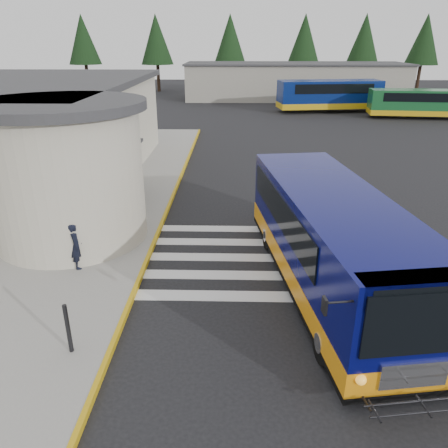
{
  "coord_description": "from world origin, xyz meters",
  "views": [
    {
      "loc": [
        -1.2,
        -13.87,
        6.76
      ],
      "look_at": [
        -1.54,
        -0.5,
        1.1
      ],
      "focal_mm": 35.0,
      "sensor_mm": 36.0,
      "label": 1
    }
  ],
  "objects_px": {
    "pedestrian_a": "(76,246)",
    "far_bus_a": "(329,94)",
    "bollard": "(68,329)",
    "transit_bus": "(331,245)",
    "far_bus_b": "(417,102)",
    "pedestrian_b": "(119,224)"
  },
  "relations": [
    {
      "from": "transit_bus",
      "to": "far_bus_a",
      "type": "bearing_deg",
      "value": 70.85
    },
    {
      "from": "pedestrian_b",
      "to": "far_bus_a",
      "type": "bearing_deg",
      "value": 138.47
    },
    {
      "from": "transit_bus",
      "to": "pedestrian_b",
      "type": "height_order",
      "value": "transit_bus"
    },
    {
      "from": "pedestrian_a",
      "to": "far_bus_a",
      "type": "xyz_separation_m",
      "value": [
        14.26,
        33.5,
        0.81
      ]
    },
    {
      "from": "transit_bus",
      "to": "pedestrian_a",
      "type": "height_order",
      "value": "transit_bus"
    },
    {
      "from": "transit_bus",
      "to": "far_bus_b",
      "type": "distance_m",
      "value": 33.52
    },
    {
      "from": "pedestrian_b",
      "to": "far_bus_b",
      "type": "bearing_deg",
      "value": 124.79
    },
    {
      "from": "far_bus_a",
      "to": "pedestrian_b",
      "type": "bearing_deg",
      "value": 149.0
    },
    {
      "from": "bollard",
      "to": "far_bus_a",
      "type": "distance_m",
      "value": 39.72
    },
    {
      "from": "bollard",
      "to": "far_bus_b",
      "type": "xyz_separation_m",
      "value": [
        20.45,
        33.7,
        0.66
      ]
    },
    {
      "from": "transit_bus",
      "to": "pedestrian_b",
      "type": "relative_size",
      "value": 6.95
    },
    {
      "from": "pedestrian_b",
      "to": "far_bus_a",
      "type": "height_order",
      "value": "far_bus_a"
    },
    {
      "from": "pedestrian_b",
      "to": "bollard",
      "type": "height_order",
      "value": "pedestrian_b"
    },
    {
      "from": "pedestrian_a",
      "to": "far_bus_b",
      "type": "xyz_separation_m",
      "value": [
        21.61,
        29.72,
        0.54
      ]
    },
    {
      "from": "far_bus_b",
      "to": "bollard",
      "type": "bearing_deg",
      "value": 154.44
    },
    {
      "from": "transit_bus",
      "to": "far_bus_a",
      "type": "distance_m",
      "value": 34.89
    },
    {
      "from": "bollard",
      "to": "far_bus_b",
      "type": "distance_m",
      "value": 39.43
    },
    {
      "from": "pedestrian_a",
      "to": "pedestrian_b",
      "type": "xyz_separation_m",
      "value": [
        0.92,
        1.69,
        0.01
      ]
    },
    {
      "from": "pedestrian_a",
      "to": "pedestrian_b",
      "type": "distance_m",
      "value": 1.92
    },
    {
      "from": "transit_bus",
      "to": "pedestrian_a",
      "type": "relative_size",
      "value": 7.0
    },
    {
      "from": "far_bus_a",
      "to": "far_bus_b",
      "type": "height_order",
      "value": "far_bus_a"
    },
    {
      "from": "pedestrian_a",
      "to": "bollard",
      "type": "bearing_deg",
      "value": -179.15
    }
  ]
}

